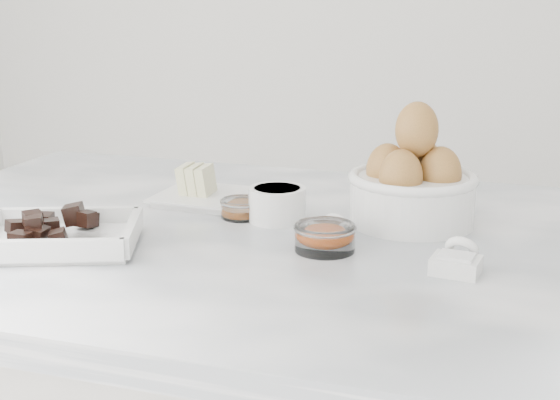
# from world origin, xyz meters

# --- Properties ---
(marble_slab) EXTENTS (1.20, 0.80, 0.04)m
(marble_slab) POSITION_xyz_m (0.00, 0.00, 0.92)
(marble_slab) COLOR silver
(marble_slab) RESTS_ON cabinet
(chocolate_dish) EXTENTS (0.25, 0.22, 0.06)m
(chocolate_dish) POSITION_xyz_m (-0.23, -0.15, 0.96)
(chocolate_dish) COLOR white
(chocolate_dish) RESTS_ON marble_slab
(butter_plate) EXTENTS (0.15, 0.15, 0.06)m
(butter_plate) POSITION_xyz_m (-0.14, 0.12, 0.96)
(butter_plate) COLOR white
(butter_plate) RESTS_ON marble_slab
(sugar_ramekin) EXTENTS (0.09, 0.09, 0.05)m
(sugar_ramekin) POSITION_xyz_m (0.01, 0.06, 0.97)
(sugar_ramekin) COLOR white
(sugar_ramekin) RESTS_ON marble_slab
(egg_bowl) EXTENTS (0.19, 0.19, 0.18)m
(egg_bowl) POSITION_xyz_m (0.20, 0.11, 1.00)
(egg_bowl) COLOR white
(egg_bowl) RESTS_ON marble_slab
(honey_bowl) EXTENTS (0.07, 0.07, 0.03)m
(honey_bowl) POSITION_xyz_m (-0.05, 0.06, 0.95)
(honey_bowl) COLOR white
(honey_bowl) RESTS_ON marble_slab
(zest_bowl) EXTENTS (0.08, 0.08, 0.04)m
(zest_bowl) POSITION_xyz_m (0.11, -0.05, 0.96)
(zest_bowl) COLOR white
(zest_bowl) RESTS_ON marble_slab
(vanilla_spoon) EXTENTS (0.05, 0.06, 0.04)m
(vanilla_spoon) POSITION_xyz_m (0.11, -0.01, 0.95)
(vanilla_spoon) COLOR white
(vanilla_spoon) RESTS_ON marble_slab
(salt_spoon) EXTENTS (0.06, 0.08, 0.04)m
(salt_spoon) POSITION_xyz_m (0.28, -0.08, 0.95)
(salt_spoon) COLOR white
(salt_spoon) RESTS_ON marble_slab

